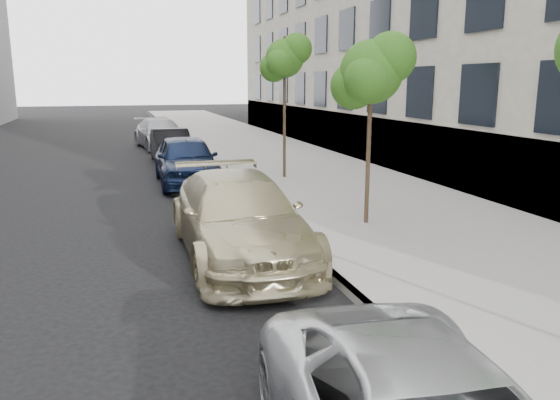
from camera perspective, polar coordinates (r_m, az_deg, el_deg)
name	(u,v)px	position (r m, az deg, el deg)	size (l,w,h in m)	color
sidewalk	(251,147)	(28.23, -3.10, 5.56)	(6.40, 72.00, 0.14)	gray
curb	(190,149)	(27.67, -9.43, 5.28)	(0.15, 72.00, 0.14)	#9E9B93
tree_mid	(372,72)	(12.53, 9.62, 13.07)	(1.74, 1.54, 4.29)	#38281C
tree_far	(285,58)	(18.60, 0.56, 14.58)	(1.64, 1.44, 4.78)	#38281C
suv	(239,217)	(10.57, -4.32, -1.80)	(2.23, 5.49, 1.59)	tan
sedan_blue	(186,160)	(18.43, -9.76, 4.14)	(1.92, 4.76, 1.62)	#101A36
sedan_black	(171,146)	(23.49, -11.30, 5.54)	(1.49, 4.28, 1.41)	black
sedan_rear	(161,134)	(28.77, -12.35, 6.79)	(2.11, 5.19, 1.51)	#95969C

